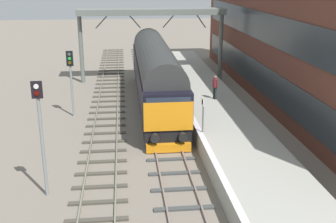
{
  "coord_description": "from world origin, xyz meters",
  "views": [
    {
      "loc": [
        -2.27,
        -24.76,
        9.14
      ],
      "look_at": [
        0.2,
        -1.67,
        1.62
      ],
      "focal_mm": 45.08,
      "sensor_mm": 36.0,
      "label": 1
    }
  ],
  "objects": [
    {
      "name": "ground_plane",
      "position": [
        0.0,
        0.0,
        0.0
      ],
      "size": [
        140.0,
        140.0,
        0.0
      ],
      "primitive_type": "plane",
      "color": "gray",
      "rests_on": "ground"
    },
    {
      "name": "track_main",
      "position": [
        0.0,
        0.0,
        0.06
      ],
      "size": [
        2.5,
        60.0,
        0.15
      ],
      "color": "gray",
      "rests_on": "ground"
    },
    {
      "name": "track_adjacent_west",
      "position": [
        -3.52,
        -0.0,
        0.05
      ],
      "size": [
        2.5,
        60.0,
        0.15
      ],
      "color": "gray",
      "rests_on": "ground"
    },
    {
      "name": "station_platform",
      "position": [
        3.6,
        0.0,
        0.5
      ],
      "size": [
        4.0,
        44.0,
        1.01
      ],
      "color": "#A9A79C",
      "rests_on": "ground"
    },
    {
      "name": "station_building",
      "position": [
        9.88,
        5.47,
        5.46
      ],
      "size": [
        4.4,
        35.32,
        10.91
      ],
      "color": "brown",
      "rests_on": "ground"
    },
    {
      "name": "diesel_locomotive",
      "position": [
        0.0,
        4.94,
        2.48
      ],
      "size": [
        2.74,
        17.86,
        4.68
      ],
      "color": "black",
      "rests_on": "ground"
    },
    {
      "name": "signal_post_near",
      "position": [
        -5.76,
        -7.95,
        3.15
      ],
      "size": [
        0.44,
        0.22,
        5.13
      ],
      "color": "gray",
      "rests_on": "ground"
    },
    {
      "name": "signal_post_mid",
      "position": [
        -5.76,
        2.99,
        2.87
      ],
      "size": [
        0.44,
        0.22,
        4.47
      ],
      "color": "gray",
      "rests_on": "ground"
    },
    {
      "name": "platform_number_sign",
      "position": [
        1.88,
        -3.61,
        2.27
      ],
      "size": [
        0.1,
        0.44,
        1.89
      ],
      "color": "slate",
      "rests_on": "station_platform"
    },
    {
      "name": "waiting_passenger",
      "position": [
        3.91,
        2.69,
        1.99
      ],
      "size": [
        0.46,
        0.46,
        1.64
      ],
      "rotation": [
        0.0,
        0.0,
        2.04
      ],
      "color": "#2B3534",
      "rests_on": "station_platform"
    },
    {
      "name": "overhead_footbridge",
      "position": [
        0.29,
        12.52,
        5.8
      ],
      "size": [
        12.82,
        2.0,
        6.39
      ],
      "color": "slate",
      "rests_on": "ground"
    }
  ]
}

